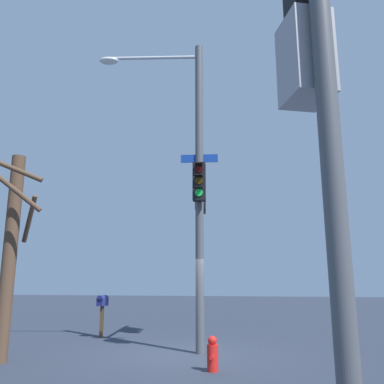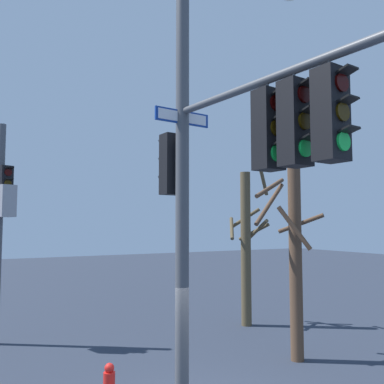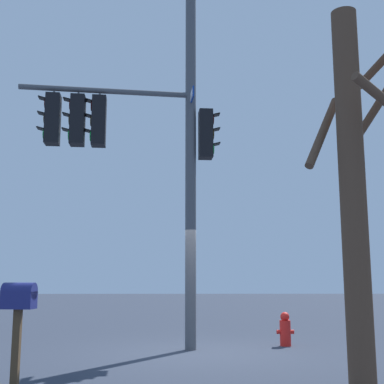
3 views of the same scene
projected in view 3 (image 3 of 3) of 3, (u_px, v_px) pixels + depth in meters
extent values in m
plane|color=#2A313F|center=(199.00, 353.00, 10.23)|extent=(80.00, 80.00, 0.00)
cylinder|color=#4C4F54|center=(191.00, 137.00, 11.42)|extent=(0.24, 0.24, 9.13)
cylinder|color=#4C4F54|center=(107.00, 91.00, 11.31)|extent=(3.73, 0.62, 0.12)
cube|color=black|center=(99.00, 121.00, 11.17)|extent=(0.33, 0.39, 1.10)
cylinder|color=#2F0403|center=(92.00, 106.00, 11.21)|extent=(0.05, 0.22, 0.22)
cube|color=black|center=(88.00, 101.00, 11.22)|extent=(0.18, 0.22, 0.06)
cylinder|color=#352504|center=(91.00, 121.00, 11.16)|extent=(0.05, 0.22, 0.22)
cube|color=black|center=(88.00, 116.00, 11.17)|extent=(0.18, 0.22, 0.06)
cylinder|color=#19D147|center=(91.00, 136.00, 11.10)|extent=(0.05, 0.22, 0.22)
cube|color=black|center=(87.00, 131.00, 11.11)|extent=(0.18, 0.22, 0.06)
cylinder|color=#4C4F54|center=(100.00, 94.00, 11.28)|extent=(0.04, 0.04, 0.15)
cube|color=black|center=(78.00, 120.00, 11.11)|extent=(0.33, 0.38, 1.10)
cylinder|color=#2F0403|center=(70.00, 105.00, 11.15)|extent=(0.05, 0.22, 0.22)
cube|color=black|center=(67.00, 100.00, 11.16)|extent=(0.18, 0.22, 0.06)
cylinder|color=#352504|center=(70.00, 120.00, 11.09)|extent=(0.05, 0.22, 0.22)
cube|color=black|center=(67.00, 115.00, 11.10)|extent=(0.18, 0.22, 0.06)
cylinder|color=#19D147|center=(69.00, 135.00, 11.03)|extent=(0.05, 0.22, 0.22)
cube|color=black|center=(66.00, 130.00, 11.05)|extent=(0.18, 0.22, 0.06)
cylinder|color=#4C4F54|center=(79.00, 93.00, 11.21)|extent=(0.04, 0.04, 0.15)
cube|color=black|center=(53.00, 119.00, 11.03)|extent=(0.33, 0.39, 1.10)
cylinder|color=#2F0403|center=(46.00, 104.00, 11.07)|extent=(0.05, 0.22, 0.22)
cube|color=black|center=(42.00, 98.00, 11.08)|extent=(0.18, 0.22, 0.06)
cylinder|color=#352504|center=(45.00, 119.00, 11.01)|extent=(0.05, 0.22, 0.22)
cube|color=black|center=(42.00, 114.00, 11.02)|extent=(0.18, 0.22, 0.06)
cylinder|color=#19D147|center=(44.00, 134.00, 10.96)|extent=(0.05, 0.22, 0.22)
cube|color=black|center=(41.00, 129.00, 10.97)|extent=(0.18, 0.22, 0.06)
cylinder|color=#4C4F54|center=(54.00, 92.00, 11.13)|extent=(0.04, 0.04, 0.15)
cube|color=black|center=(206.00, 134.00, 11.48)|extent=(0.33, 0.38, 1.10)
cylinder|color=#2F0403|center=(213.00, 120.00, 11.56)|extent=(0.05, 0.22, 0.22)
cube|color=black|center=(216.00, 115.00, 11.58)|extent=(0.18, 0.22, 0.06)
cylinder|color=#352504|center=(213.00, 135.00, 11.50)|extent=(0.05, 0.22, 0.22)
cube|color=black|center=(216.00, 130.00, 11.53)|extent=(0.18, 0.22, 0.06)
cylinder|color=#19D147|center=(213.00, 149.00, 11.44)|extent=(0.05, 0.22, 0.22)
cube|color=black|center=(216.00, 144.00, 11.47)|extent=(0.18, 0.22, 0.06)
cube|color=navy|center=(191.00, 99.00, 11.57)|extent=(0.14, 1.10, 0.24)
cube|color=white|center=(190.00, 99.00, 11.57)|extent=(0.11, 1.00, 0.18)
cylinder|color=red|center=(285.00, 333.00, 11.31)|extent=(0.24, 0.24, 0.55)
sphere|color=red|center=(285.00, 317.00, 11.37)|extent=(0.20, 0.20, 0.20)
cylinder|color=red|center=(279.00, 332.00, 11.32)|extent=(0.10, 0.09, 0.09)
cylinder|color=red|center=(292.00, 332.00, 11.32)|extent=(0.10, 0.09, 0.09)
cube|color=#4C3823|center=(16.00, 348.00, 6.99)|extent=(0.10, 0.10, 1.05)
cube|color=navy|center=(19.00, 300.00, 7.09)|extent=(0.46, 0.29, 0.24)
cylinder|color=navy|center=(19.00, 291.00, 7.11)|extent=(0.46, 0.29, 0.24)
cylinder|color=brown|center=(353.00, 194.00, 6.69)|extent=(0.34, 0.34, 5.10)
cylinder|color=brown|center=(323.00, 132.00, 7.11)|extent=(0.72, 0.71, 1.17)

